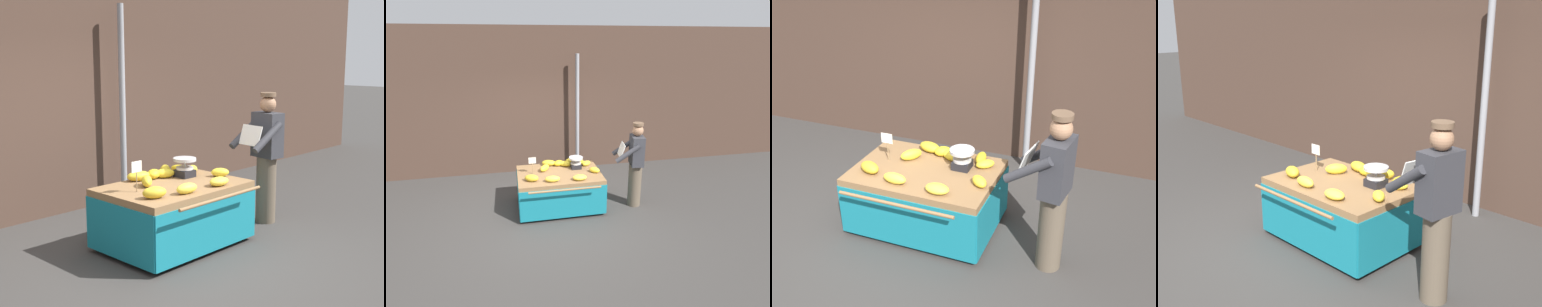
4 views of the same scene
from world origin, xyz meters
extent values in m
plane|color=#383533|center=(0.00, 0.00, 0.00)|extent=(60.00, 60.00, 0.00)
cube|color=#473328|center=(0.00, 2.60, 1.75)|extent=(16.00, 0.24, 3.50)
cylinder|color=gray|center=(0.96, 2.21, 1.45)|extent=(0.09, 0.09, 2.89)
cube|color=olive|center=(0.23, 0.44, 0.69)|extent=(1.61, 1.11, 0.08)
cylinder|color=black|center=(-0.50, 0.44, 0.32)|extent=(0.05, 0.64, 0.64)
cylinder|color=#B7B7BC|center=(-0.53, 0.44, 0.32)|extent=(0.01, 0.12, 0.12)
cylinder|color=black|center=(0.95, 0.44, 0.32)|extent=(0.05, 0.64, 0.64)
cylinder|color=#B7B7BC|center=(0.98, 0.44, 0.32)|extent=(0.01, 0.12, 0.12)
cylinder|color=#4C4742|center=(0.23, 0.91, 0.33)|extent=(0.05, 0.05, 0.65)
cube|color=#147284|center=(0.23, -0.12, 0.36)|extent=(1.61, 0.02, 0.59)
cube|color=#147284|center=(0.23, 0.99, 0.36)|extent=(1.61, 0.02, 0.59)
cube|color=#147284|center=(-0.58, 0.44, 0.36)|extent=(0.02, 1.11, 0.59)
cube|color=#147284|center=(1.03, 0.44, 0.36)|extent=(0.02, 1.11, 0.59)
cylinder|color=olive|center=(0.23, -0.30, 0.71)|extent=(1.29, 0.04, 0.04)
cube|color=black|center=(0.60, 0.61, 0.78)|extent=(0.20, 0.20, 0.09)
cylinder|color=#B7B7BC|center=(0.60, 0.61, 0.88)|extent=(0.02, 0.02, 0.11)
cylinder|color=#B7B7BC|center=(0.60, 0.61, 0.95)|extent=(0.28, 0.28, 0.03)
cylinder|color=#B7B7BC|center=(0.60, 0.61, 0.84)|extent=(0.21, 0.21, 0.03)
cylinder|color=#997A51|center=(-0.28, 0.49, 0.84)|extent=(0.01, 0.01, 0.22)
cube|color=white|center=(-0.28, 0.48, 1.01)|extent=(0.14, 0.01, 0.12)
ellipsoid|color=gold|center=(0.08, 0.86, 0.79)|extent=(0.32, 0.24, 0.12)
ellipsoid|color=yellow|center=(0.91, 0.31, 0.79)|extent=(0.25, 0.24, 0.11)
ellipsoid|color=gold|center=(0.74, 0.84, 0.78)|extent=(0.15, 0.29, 0.09)
ellipsoid|color=gold|center=(-0.32, 0.15, 0.79)|extent=(0.30, 0.24, 0.12)
ellipsoid|color=yellow|center=(0.40, 0.76, 0.79)|extent=(0.28, 0.23, 0.11)
ellipsoid|color=gold|center=(0.27, 0.81, 0.79)|extent=(0.25, 0.23, 0.12)
ellipsoid|color=yellow|center=(0.84, 0.71, 0.78)|extent=(0.25, 0.24, 0.09)
ellipsoid|color=yellow|center=(-0.03, 0.59, 0.80)|extent=(0.25, 0.28, 0.13)
ellipsoid|color=yellow|center=(0.55, 0.02, 0.78)|extent=(0.26, 0.17, 0.10)
ellipsoid|color=yellow|center=(0.05, 0.04, 0.79)|extent=(0.28, 0.15, 0.11)
ellipsoid|color=gold|center=(0.51, 0.86, 0.80)|extent=(0.26, 0.26, 0.13)
cylinder|color=brown|center=(1.72, 0.20, 0.44)|extent=(0.26, 0.26, 0.88)
cube|color=#333338|center=(1.72, 0.20, 1.17)|extent=(0.28, 0.41, 0.58)
sphere|color=#9E7051|center=(1.72, 0.20, 1.56)|extent=(0.21, 0.21, 0.21)
cylinder|color=brown|center=(1.72, 0.20, 1.69)|extent=(0.20, 0.20, 0.05)
cylinder|color=#333338|center=(1.47, 0.03, 1.18)|extent=(0.49, 0.16, 0.37)
cylinder|color=#333338|center=(1.54, 0.44, 1.18)|extent=(0.49, 0.16, 0.37)
cube|color=silver|center=(1.42, 0.25, 1.19)|extent=(0.14, 0.35, 0.25)
camera|label=1|loc=(-4.04, -3.90, 2.23)|focal=51.18mm
camera|label=2|loc=(-0.60, -5.29, 3.18)|focal=30.01mm
camera|label=3|loc=(2.25, -3.63, 3.24)|focal=42.87mm
camera|label=4|loc=(3.95, -3.11, 2.58)|focal=44.27mm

